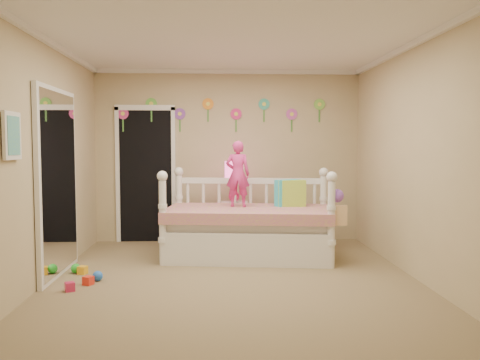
{
  "coord_description": "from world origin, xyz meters",
  "views": [
    {
      "loc": [
        -0.2,
        -5.35,
        1.47
      ],
      "look_at": [
        0.1,
        0.6,
        1.05
      ],
      "focal_mm": 37.29,
      "sensor_mm": 36.0,
      "label": 1
    }
  ],
  "objects": [
    {
      "name": "left_wall",
      "position": [
        -2.0,
        0.0,
        1.3
      ],
      "size": [
        0.01,
        4.5,
        2.6
      ],
      "primitive_type": "cube",
      "color": "tan",
      "rests_on": "floor"
    },
    {
      "name": "toy_scatter",
      "position": [
        -1.63,
        0.22,
        0.06
      ],
      "size": [
        1.18,
        1.49,
        0.11
      ],
      "primitive_type": null,
      "rotation": [
        0.0,
        0.0,
        -0.33
      ],
      "color": "#996666",
      "rests_on": "floor"
    },
    {
      "name": "hanging_bag",
      "position": [
        1.26,
        0.5,
        0.71
      ],
      "size": [
        0.2,
        0.16,
        0.36
      ],
      "primitive_type": null,
      "color": "beige",
      "rests_on": "daybed"
    },
    {
      "name": "crown_molding",
      "position": [
        0.0,
        0.0,
        2.57
      ],
      "size": [
        4.0,
        4.5,
        0.06
      ],
      "primitive_type": null,
      "color": "white",
      "rests_on": "ceiling"
    },
    {
      "name": "pillow_lime",
      "position": [
        0.82,
        1.22,
        0.83
      ],
      "size": [
        0.37,
        0.14,
        0.35
      ],
      "primitive_type": "cube",
      "rotation": [
        0.0,
        0.0,
        -0.01
      ],
      "color": "#9FC53C",
      "rests_on": "daybed"
    },
    {
      "name": "closet_doorway",
      "position": [
        -1.25,
        2.23,
        1.03
      ],
      "size": [
        0.9,
        0.04,
        2.07
      ],
      "primitive_type": "cube",
      "color": "black",
      "rests_on": "back_wall"
    },
    {
      "name": "right_wall",
      "position": [
        2.0,
        0.0,
        1.3
      ],
      "size": [
        0.01,
        4.5,
        2.6
      ],
      "primitive_type": "cube",
      "color": "tan",
      "rests_on": "floor"
    },
    {
      "name": "child",
      "position": [
        0.1,
        1.21,
        1.09
      ],
      "size": [
        0.35,
        0.26,
        0.87
      ],
      "primitive_type": "imported",
      "rotation": [
        0.0,
        0.0,
        2.97
      ],
      "color": "#DF3289",
      "rests_on": "daybed"
    },
    {
      "name": "ceiling",
      "position": [
        0.0,
        0.0,
        2.6
      ],
      "size": [
        4.0,
        4.5,
        0.01
      ],
      "primitive_type": "cube",
      "color": "white",
      "rests_on": "floor"
    },
    {
      "name": "back_wall",
      "position": [
        0.0,
        2.25,
        1.3
      ],
      "size": [
        4.0,
        0.01,
        2.6
      ],
      "primitive_type": "cube",
      "color": "tan",
      "rests_on": "floor"
    },
    {
      "name": "flower_decals",
      "position": [
        -0.09,
        2.24,
        1.94
      ],
      "size": [
        3.4,
        0.02,
        0.5
      ],
      "primitive_type": null,
      "color": "#B2668C",
      "rests_on": "back_wall"
    },
    {
      "name": "pillow_turquoise",
      "position": [
        0.77,
        1.27,
        0.83
      ],
      "size": [
        0.37,
        0.28,
        0.35
      ],
      "primitive_type": "cube",
      "rotation": [
        0.0,
        0.0,
        0.5
      ],
      "color": "#28C8C7",
      "rests_on": "daybed"
    },
    {
      "name": "floor",
      "position": [
        0.0,
        0.0,
        0.0
      ],
      "size": [
        4.0,
        4.5,
        0.01
      ],
      "primitive_type": "cube",
      "color": "#7F684C",
      "rests_on": "ground"
    },
    {
      "name": "nightstand",
      "position": [
        0.07,
        1.81,
        0.32
      ],
      "size": [
        0.4,
        0.31,
        0.65
      ],
      "primitive_type": "cube",
      "rotation": [
        0.0,
        0.0,
        -0.04
      ],
      "color": "white",
      "rests_on": "floor"
    },
    {
      "name": "table_lamp",
      "position": [
        0.07,
        1.81,
        1.04
      ],
      "size": [
        0.27,
        0.27,
        0.59
      ],
      "color": "#E41E64",
      "rests_on": "nightstand"
    },
    {
      "name": "daybed",
      "position": [
        0.23,
        1.09,
        0.58
      ],
      "size": [
        2.28,
        1.42,
        1.17
      ],
      "primitive_type": null,
      "rotation": [
        0.0,
        0.0,
        -0.12
      ],
      "color": "white",
      "rests_on": "floor"
    },
    {
      "name": "mirror_closet",
      "position": [
        -1.96,
        0.3,
        1.05
      ],
      "size": [
        0.07,
        1.3,
        2.1
      ],
      "primitive_type": "cube",
      "color": "white",
      "rests_on": "left_wall"
    },
    {
      "name": "wall_picture",
      "position": [
        -1.97,
        -0.9,
        1.55
      ],
      "size": [
        0.05,
        0.34,
        0.42
      ],
      "primitive_type": "cube",
      "color": "white",
      "rests_on": "left_wall"
    }
  ]
}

